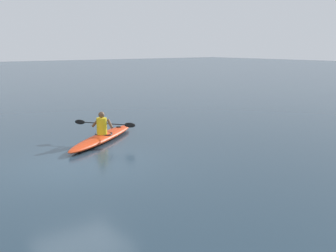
# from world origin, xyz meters

# --- Properties ---
(ground_plane) EXTENTS (160.00, 160.00, 0.00)m
(ground_plane) POSITION_xyz_m (0.00, 0.00, 0.00)
(ground_plane) COLOR #233847
(kayak) EXTENTS (4.00, 3.12, 0.26)m
(kayak) POSITION_xyz_m (-1.91, -2.23, 0.13)
(kayak) COLOR red
(kayak) RESTS_ON ground
(kayaker) EXTENTS (1.38, 1.91, 0.78)m
(kayaker) POSITION_xyz_m (-1.88, -2.22, 0.59)
(kayaker) COLOR yellow
(kayaker) RESTS_ON kayak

